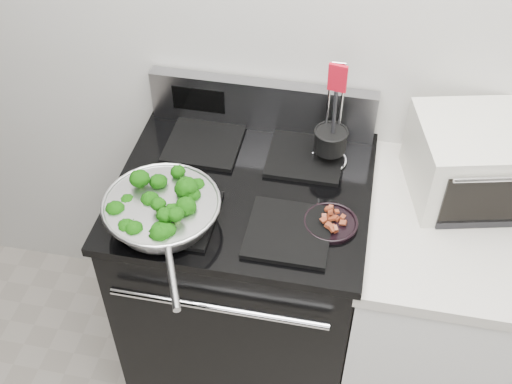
% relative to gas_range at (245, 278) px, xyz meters
% --- Properties ---
extents(back_wall, '(4.00, 0.02, 2.70)m').
position_rel_gas_range_xyz_m(back_wall, '(0.30, 0.34, 0.86)').
color(back_wall, beige).
rests_on(back_wall, ground).
extents(gas_range, '(0.79, 0.69, 1.13)m').
position_rel_gas_range_xyz_m(gas_range, '(0.00, 0.00, 0.00)').
color(gas_range, black).
rests_on(gas_range, floor).
extents(counter, '(0.62, 0.68, 0.92)m').
position_rel_gas_range_xyz_m(counter, '(0.68, -0.00, -0.03)').
color(counter, white).
rests_on(counter, floor).
extents(skillet, '(0.34, 0.52, 0.07)m').
position_rel_gas_range_xyz_m(skillet, '(-0.19, -0.21, 0.52)').
color(skillet, silver).
rests_on(skillet, gas_range).
extents(broccoli_pile, '(0.27, 0.27, 0.09)m').
position_rel_gas_range_xyz_m(broccoli_pile, '(-0.20, -0.20, 0.54)').
color(broccoli_pile, black).
rests_on(broccoli_pile, skillet).
extents(bacon_plate, '(0.16, 0.16, 0.04)m').
position_rel_gas_range_xyz_m(bacon_plate, '(0.28, -0.11, 0.48)').
color(bacon_plate, black).
rests_on(bacon_plate, gas_range).
extents(utensil_holder, '(0.12, 0.12, 0.38)m').
position_rel_gas_range_xyz_m(utensil_holder, '(0.25, 0.16, 0.53)').
color(utensil_holder, silver).
rests_on(utensil_holder, gas_range).
extents(toaster_oven, '(0.49, 0.41, 0.25)m').
position_rel_gas_range_xyz_m(toaster_oven, '(0.72, 0.15, 0.56)').
color(toaster_oven, beige).
rests_on(toaster_oven, counter).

